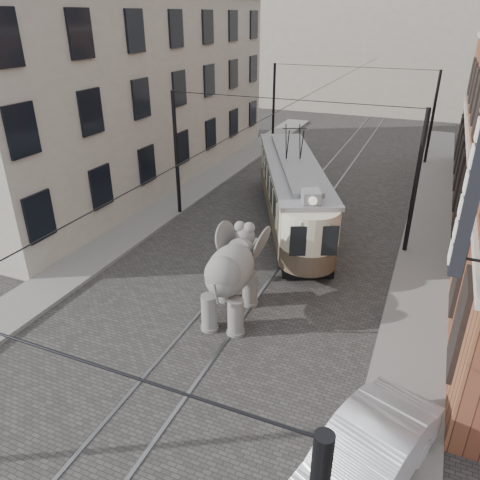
% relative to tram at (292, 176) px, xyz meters
% --- Properties ---
extents(ground, '(120.00, 120.00, 0.00)m').
position_rel_tram_xyz_m(ground, '(0.25, -7.36, -2.27)').
color(ground, '#3E3C3A').
extents(tram_rails, '(1.54, 80.00, 0.02)m').
position_rel_tram_xyz_m(tram_rails, '(0.25, -7.36, -2.26)').
color(tram_rails, slate).
rests_on(tram_rails, ground).
extents(sidewalk_right, '(2.00, 60.00, 0.15)m').
position_rel_tram_xyz_m(sidewalk_right, '(6.25, -7.36, -2.19)').
color(sidewalk_right, slate).
rests_on(sidewalk_right, ground).
extents(sidewalk_left, '(2.00, 60.00, 0.15)m').
position_rel_tram_xyz_m(sidewalk_left, '(-6.25, -7.36, -2.19)').
color(sidewalk_left, slate).
rests_on(sidewalk_left, ground).
extents(stucco_building, '(7.00, 24.00, 10.00)m').
position_rel_tram_xyz_m(stucco_building, '(-10.75, 2.64, 2.73)').
color(stucco_building, gray).
rests_on(stucco_building, ground).
extents(distant_block, '(28.00, 10.00, 14.00)m').
position_rel_tram_xyz_m(distant_block, '(0.25, 32.64, 4.73)').
color(distant_block, gray).
rests_on(distant_block, ground).
extents(catenary, '(11.00, 30.20, 6.00)m').
position_rel_tram_xyz_m(catenary, '(0.05, -2.36, 0.73)').
color(catenary, black).
rests_on(catenary, ground).
extents(tram, '(6.84, 11.39, 4.53)m').
position_rel_tram_xyz_m(tram, '(0.00, 0.00, 0.00)').
color(tram, beige).
rests_on(tram, ground).
extents(elephant, '(2.96, 4.70, 2.71)m').
position_rel_tram_xyz_m(elephant, '(0.55, -8.36, -0.91)').
color(elephant, '#5F5D58').
rests_on(elephant, ground).
extents(parked_car, '(3.02, 4.90, 1.52)m').
position_rel_tram_xyz_m(parked_car, '(5.62, -13.03, -1.51)').
color(parked_car, silver).
rests_on(parked_car, ground).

